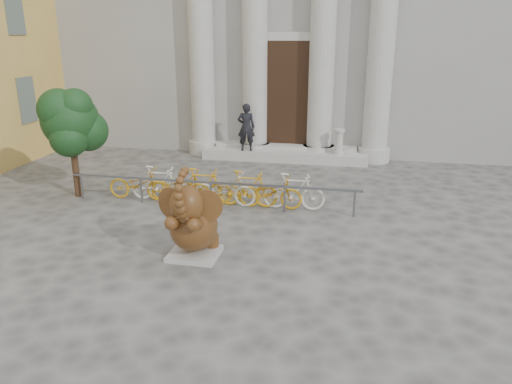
% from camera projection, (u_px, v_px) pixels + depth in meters
% --- Properties ---
extents(ground, '(80.00, 80.00, 0.00)m').
position_uv_depth(ground, '(217.00, 278.00, 9.69)').
color(ground, '#474442').
rests_on(ground, ground).
extents(entrance_steps, '(6.00, 1.20, 0.36)m').
position_uv_depth(entrance_steps, '(285.00, 155.00, 18.39)').
color(entrance_steps, '#A8A59E').
rests_on(entrance_steps, ground).
extents(elephant_statue, '(1.38, 1.52, 2.06)m').
position_uv_depth(elephant_statue, '(193.00, 224.00, 10.37)').
color(elephant_statue, '#A8A59E').
rests_on(elephant_statue, ground).
extents(bike_rack, '(8.00, 0.53, 1.00)m').
position_uv_depth(bike_rack, '(213.00, 187.00, 13.62)').
color(bike_rack, slate).
rests_on(bike_rack, ground).
extents(tree, '(1.79, 1.63, 3.10)m').
position_uv_depth(tree, '(71.00, 122.00, 13.72)').
color(tree, '#332114').
rests_on(tree, ground).
extents(pedestrian, '(0.68, 0.50, 1.72)m').
position_uv_depth(pedestrian, '(246.00, 127.00, 18.00)').
color(pedestrian, black).
rests_on(pedestrian, entrance_steps).
extents(balustrade_post, '(0.37, 0.37, 0.90)m').
position_uv_depth(balustrade_post, '(339.00, 143.00, 17.57)').
color(balustrade_post, '#A8A59E').
rests_on(balustrade_post, entrance_steps).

